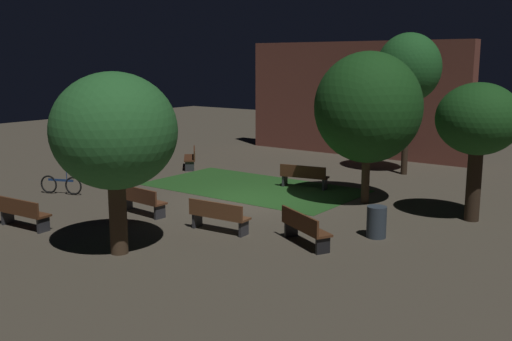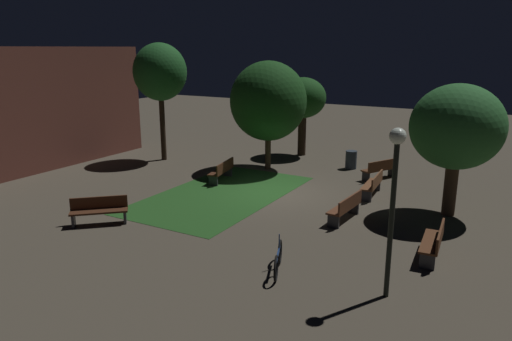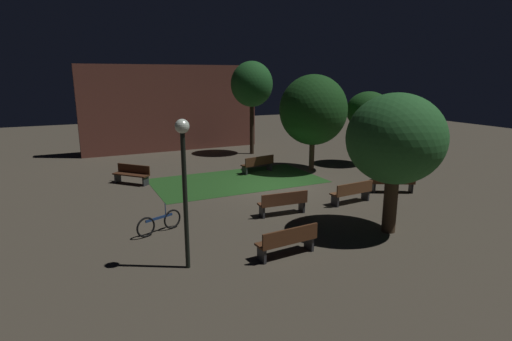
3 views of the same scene
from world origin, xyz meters
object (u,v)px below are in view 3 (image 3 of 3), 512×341
(tree_right_canopy, at_px, (368,112))
(bench_corner, at_px, (132,174))
(bench_front_right, at_px, (283,202))
(bench_path_side, at_px, (393,182))
(bench_by_lamp, at_px, (258,164))
(tree_tall_center, at_px, (395,140))
(trash_bin, at_px, (386,172))
(tree_near_wall, at_px, (252,85))
(bench_front_left, at_px, (352,192))
(tree_back_left, at_px, (313,110))
(bicycle, at_px, (159,223))
(bench_back_row, at_px, (288,240))
(lamp_post_near_wall, at_px, (184,167))

(tree_right_canopy, bearing_deg, bench_corner, 173.46)
(bench_front_right, distance_m, bench_path_side, 5.68)
(bench_corner, bearing_deg, bench_by_lamp, -5.76)
(tree_tall_center, distance_m, trash_bin, 7.25)
(tree_near_wall, bearing_deg, bench_front_left, -94.25)
(bench_front_right, xyz_separation_m, bench_by_lamp, (2.03, 6.24, 0.00))
(tree_back_left, xyz_separation_m, bicycle, (-9.29, -5.29, -2.85))
(bench_front_right, relative_size, bench_front_left, 1.00)
(bench_front_left, relative_size, bench_corner, 1.11)
(bench_back_row, relative_size, tree_tall_center, 0.41)
(bench_by_lamp, bearing_deg, bench_back_row, -111.22)
(bench_front_left, height_order, tree_near_wall, tree_near_wall)
(bench_front_right, height_order, bench_path_side, same)
(bench_back_row, relative_size, lamp_post_near_wall, 0.46)
(bench_front_right, relative_size, bench_path_side, 1.01)
(bench_front_left, relative_size, tree_right_canopy, 0.45)
(bench_back_row, height_order, bicycle, bicycle)
(bench_by_lamp, height_order, bench_corner, same)
(bench_by_lamp, bearing_deg, trash_bin, -40.13)
(bench_path_side, bearing_deg, bench_back_row, -154.48)
(lamp_post_near_wall, bearing_deg, bench_front_left, 18.47)
(tree_back_left, bearing_deg, bench_front_left, -107.50)
(bench_front_right, relative_size, bench_back_row, 1.00)
(bench_front_left, relative_size, lamp_post_near_wall, 0.46)
(bench_front_left, relative_size, tree_tall_center, 0.41)
(tree_tall_center, bearing_deg, bicycle, 155.24)
(bench_path_side, distance_m, bench_corner, 11.81)
(bench_front_left, distance_m, tree_back_left, 6.42)
(bench_back_row, bearing_deg, tree_back_left, 53.12)
(tree_right_canopy, xyz_separation_m, tree_tall_center, (-6.11, -8.27, 0.04))
(tree_tall_center, bearing_deg, tree_near_wall, 83.35)
(bench_front_left, xyz_separation_m, lamp_post_near_wall, (-7.41, -2.47, 2.25))
(bench_front_left, xyz_separation_m, tree_near_wall, (0.82, 11.09, 3.90))
(bench_back_row, distance_m, tree_right_canopy, 13.34)
(tree_back_left, height_order, tree_right_canopy, tree_back_left)
(tree_back_left, distance_m, tree_tall_center, 8.78)
(bench_corner, xyz_separation_m, lamp_post_near_wall, (-0.06, -9.34, 2.25))
(tree_near_wall, bearing_deg, bench_corner, -152.69)
(bench_back_row, bearing_deg, bench_path_side, 25.52)
(bench_by_lamp, bearing_deg, bench_path_side, -58.07)
(bench_front_right, bearing_deg, bench_by_lamp, 71.97)
(bench_path_side, bearing_deg, bench_front_left, -170.79)
(tree_right_canopy, bearing_deg, bench_back_row, -139.77)
(trash_bin, bearing_deg, bench_path_side, -124.78)
(trash_bin, bearing_deg, tree_tall_center, -132.27)
(tree_back_left, height_order, bicycle, tree_back_left)
(tree_right_canopy, bearing_deg, bench_front_left, -134.40)
(bench_by_lamp, xyz_separation_m, tree_right_canopy, (6.40, -0.82, 2.50))
(bench_path_side, relative_size, trash_bin, 2.12)
(bench_corner, height_order, lamp_post_near_wall, lamp_post_near_wall)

